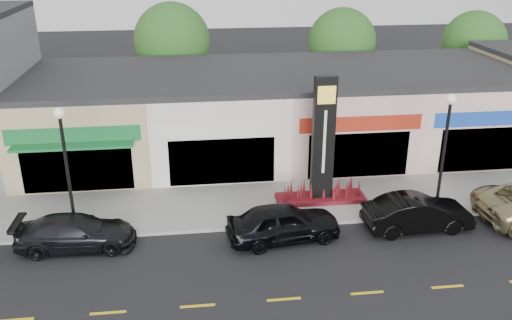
# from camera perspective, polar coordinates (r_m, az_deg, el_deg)

# --- Properties ---
(ground) EXTENTS (120.00, 120.00, 0.00)m
(ground) POSITION_cam_1_polar(r_m,az_deg,el_deg) (21.96, 1.60, -9.82)
(ground) COLOR black
(ground) RESTS_ON ground
(sidewalk) EXTENTS (52.00, 4.30, 0.15)m
(sidewalk) POSITION_cam_1_polar(r_m,az_deg,el_deg) (25.69, 0.15, -4.58)
(sidewalk) COLOR gray
(sidewalk) RESTS_ON ground
(curb) EXTENTS (52.00, 0.20, 0.15)m
(curb) POSITION_cam_1_polar(r_m,az_deg,el_deg) (23.71, 0.84, -7.00)
(curb) COLOR gray
(curb) RESTS_ON ground
(shop_beige) EXTENTS (7.00, 10.85, 4.80)m
(shop_beige) POSITION_cam_1_polar(r_m,az_deg,el_deg) (31.76, -16.97, 4.28)
(shop_beige) COLOR tan
(shop_beige) RESTS_ON ground
(shop_cream) EXTENTS (7.00, 10.01, 4.80)m
(shop_cream) POSITION_cam_1_polar(r_m,az_deg,el_deg) (31.31, -4.22, 4.94)
(shop_cream) COLOR beige
(shop_cream) RESTS_ON ground
(shop_pink_w) EXTENTS (7.00, 10.01, 4.80)m
(shop_pink_w) POSITION_cam_1_polar(r_m,az_deg,el_deg) (32.38, 8.29, 5.35)
(shop_pink_w) COLOR #CA9B9A
(shop_pink_w) RESTS_ON ground
(shop_pink_e) EXTENTS (7.00, 10.01, 4.80)m
(shop_pink_e) POSITION_cam_1_polar(r_m,az_deg,el_deg) (34.86, 19.52, 5.51)
(shop_pink_e) COLOR #CA9B9A
(shop_pink_e) RESTS_ON ground
(tree_rear_west) EXTENTS (5.20, 5.20, 7.83)m
(tree_rear_west) POSITION_cam_1_polar(r_m,az_deg,el_deg) (38.46, -8.83, 12.30)
(tree_rear_west) COLOR #382619
(tree_rear_west) RESTS_ON ground
(tree_rear_mid) EXTENTS (4.80, 4.80, 7.29)m
(tree_rear_mid) POSITION_cam_1_polar(r_m,az_deg,el_deg) (40.02, 9.03, 12.18)
(tree_rear_mid) COLOR #382619
(tree_rear_mid) RESTS_ON ground
(tree_rear_east) EXTENTS (4.60, 4.60, 6.94)m
(tree_rear_east) POSITION_cam_1_polar(r_m,az_deg,el_deg) (43.85, 21.95, 11.40)
(tree_rear_east) COLOR #382619
(tree_rear_east) RESTS_ON ground
(lamp_west_near) EXTENTS (0.44, 0.44, 5.47)m
(lamp_west_near) POSITION_cam_1_polar(r_m,az_deg,el_deg) (23.01, -19.39, 0.10)
(lamp_west_near) COLOR black
(lamp_west_near) RESTS_ON sidewalk
(lamp_east_near) EXTENTS (0.44, 0.44, 5.47)m
(lamp_east_near) POSITION_cam_1_polar(r_m,az_deg,el_deg) (24.95, 19.29, 1.80)
(lamp_east_near) COLOR black
(lamp_east_near) RESTS_ON sidewalk
(pylon_sign) EXTENTS (4.20, 1.30, 6.00)m
(pylon_sign) POSITION_cam_1_polar(r_m,az_deg,el_deg) (25.16, 7.00, 0.16)
(pylon_sign) COLOR #5C0F1C
(pylon_sign) RESTS_ON sidewalk
(car_dark_sedan) EXTENTS (2.02, 4.78, 1.38)m
(car_dark_sedan) POSITION_cam_1_polar(r_m,az_deg,el_deg) (23.18, -18.42, -7.25)
(car_dark_sedan) COLOR black
(car_dark_sedan) RESTS_ON ground
(car_black_sedan) EXTENTS (2.52, 4.91, 1.60)m
(car_black_sedan) POSITION_cam_1_polar(r_m,az_deg,el_deg) (22.54, 2.92, -6.59)
(car_black_sedan) COLOR black
(car_black_sedan) RESTS_ON ground
(car_black_conv) EXTENTS (1.81, 4.71, 1.53)m
(car_black_conv) POSITION_cam_1_polar(r_m,az_deg,el_deg) (24.31, 16.64, -5.40)
(car_black_conv) COLOR black
(car_black_conv) RESTS_ON ground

